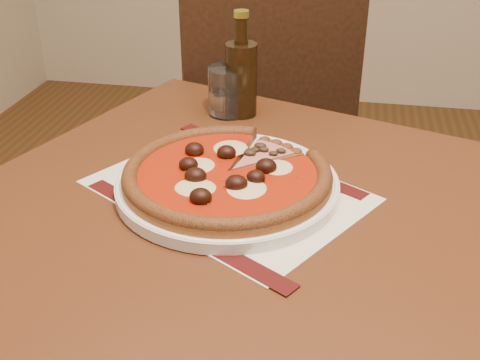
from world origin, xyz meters
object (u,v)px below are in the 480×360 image
Objects in this scene: pizza at (227,173)px; bottle at (241,76)px; plate at (227,185)px; chair_far at (262,133)px; water_glass at (228,91)px; table at (238,260)px.

pizza is 1.56× the size of bottle.
bottle is at bearing 96.70° from plate.
bottle reaches higher than plate.
water_glass is (-0.01, -0.40, 0.27)m from chair_far.
plate is 1.07× the size of pizza.
plate is 0.02m from pizza.
bottle reaches higher than chair_far.
water_glass is 0.46× the size of bottle.
plate is 1.68× the size of bottle.
plate is 0.31m from water_glass.
table is 3.01× the size of plate.
pizza reaches higher than plate.
pizza is (-0.00, -0.00, 0.02)m from plate.
chair_far is at bearing 94.32° from pizza.
water_glass is at bearing 101.59° from plate.
water_glass is at bearing 104.06° from table.
pizza is 0.31m from water_glass.
pizza is at bearing -78.47° from water_glass.
chair_far is at bearing 95.86° from table.
chair_far is 4.57× the size of bottle.
plate is at bearing -78.41° from water_glass.
plate is at bearing 62.26° from pizza.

